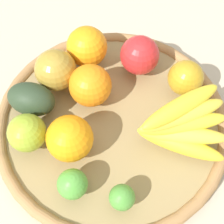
{
  "coord_description": "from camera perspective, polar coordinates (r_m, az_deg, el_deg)",
  "views": [
    {
      "loc": [
        0.04,
        0.29,
        0.55
      ],
      "look_at": [
        0.0,
        0.0,
        0.05
      ],
      "focal_mm": 52.22,
      "sensor_mm": 36.0,
      "label": 1
    }
  ],
  "objects": [
    {
      "name": "banana_bunch",
      "position": [
        0.55,
        12.06,
        -2.25
      ],
      "size": [
        0.16,
        0.14,
        0.09
      ],
      "color": "yellow",
      "rests_on": "basket"
    },
    {
      "name": "orange_1",
      "position": [
        0.64,
        -4.41,
        11.32
      ],
      "size": [
        0.11,
        0.11,
        0.08
      ],
      "primitive_type": "sphere",
      "rotation": [
        0.0,
        0.0,
        2.17
      ],
      "color": "orange",
      "rests_on": "basket"
    },
    {
      "name": "orange_0",
      "position": [
        0.53,
        -7.41,
        -4.62
      ],
      "size": [
        0.11,
        0.11,
        0.08
      ],
      "primitive_type": "sphere",
      "rotation": [
        0.0,
        0.0,
        2.41
      ],
      "color": "orange",
      "rests_on": "basket"
    },
    {
      "name": "lime_0",
      "position": [
        0.52,
        -6.94,
        -12.42
      ],
      "size": [
        0.06,
        0.06,
        0.05
      ],
      "primitive_type": "sphere",
      "rotation": [
        0.0,
        0.0,
        0.26
      ],
      "color": "#50A03A",
      "rests_on": "basket"
    },
    {
      "name": "apple_3",
      "position": [
        0.63,
        4.86,
        9.87
      ],
      "size": [
        0.09,
        0.09,
        0.08
      ],
      "primitive_type": "sphere",
      "rotation": [
        0.0,
        0.0,
        3.31
      ],
      "color": "red",
      "rests_on": "basket"
    },
    {
      "name": "apple_2",
      "position": [
        0.56,
        -14.66,
        -3.54
      ],
      "size": [
        0.09,
        0.09,
        0.07
      ],
      "primitive_type": "sphere",
      "rotation": [
        0.0,
        0.0,
        5.71
      ],
      "color": "#90AE2C",
      "rests_on": "basket"
    },
    {
      "name": "lime_1",
      "position": [
        0.52,
        1.76,
        -14.72
      ],
      "size": [
        0.05,
        0.05,
        0.04
      ],
      "primitive_type": "sphere",
      "rotation": [
        0.0,
        0.0,
        4.4
      ],
      "color": "#4C9438",
      "rests_on": "basket"
    },
    {
      "name": "ground_plane",
      "position": [
        0.62,
        0.0,
        -2.44
      ],
      "size": [
        2.4,
        2.4,
        0.0
      ],
      "primitive_type": "plane",
      "color": "#B6AC96",
      "rests_on": "ground"
    },
    {
      "name": "apple_1",
      "position": [
        0.62,
        12.77,
        5.85
      ],
      "size": [
        0.09,
        0.09,
        0.07
      ],
      "primitive_type": "sphere",
      "rotation": [
        0.0,
        0.0,
        0.98
      ],
      "color": "#B99020",
      "rests_on": "basket"
    },
    {
      "name": "orange_2",
      "position": [
        0.58,
        -3.83,
        4.66
      ],
      "size": [
        0.11,
        0.11,
        0.08
      ],
      "primitive_type": "sphere",
      "rotation": [
        0.0,
        0.0,
        2.39
      ],
      "color": "orange",
      "rests_on": "basket"
    },
    {
      "name": "apple_0",
      "position": [
        0.61,
        -9.83,
        7.24
      ],
      "size": [
        0.08,
        0.08,
        0.08
      ],
      "primitive_type": "sphere",
      "rotation": [
        0.0,
        0.0,
        6.26
      ],
      "color": "#A5852F",
      "rests_on": "basket"
    },
    {
      "name": "avocado",
      "position": [
        0.6,
        -13.95,
        2.2
      ],
      "size": [
        0.1,
        0.09,
        0.06
      ],
      "primitive_type": "ellipsoid",
      "rotation": [
        0.0,
        0.0,
        2.71
      ],
      "color": "#293C26",
      "rests_on": "basket"
    },
    {
      "name": "basket",
      "position": [
        0.61,
        0.0,
        -1.71
      ],
      "size": [
        0.43,
        0.43,
        0.03
      ],
      "color": "#968153",
      "rests_on": "ground_plane"
    }
  ]
}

